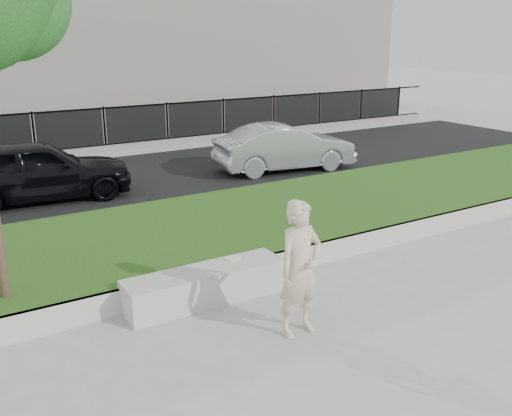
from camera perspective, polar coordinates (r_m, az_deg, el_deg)
ground at (r=8.40m, az=0.01°, el=-10.67°), size 90.00×90.00×0.00m
grass_bank at (r=10.77m, az=-8.42°, el=-3.23°), size 34.00×4.00×0.40m
grass_kerb at (r=9.12m, az=-3.45°, el=-6.94°), size 34.00×0.08×0.40m
street at (r=15.81m, az=-16.39°, el=2.20°), size 34.00×7.00×0.04m
far_pavement at (r=20.08m, az=-19.94°, el=5.09°), size 34.00×3.00×0.12m
iron_fence at (r=19.03m, az=-19.43°, el=6.00°), size 32.00×0.30×1.50m
stone_bench at (r=8.73m, az=-5.10°, el=-7.72°), size 2.50×0.63×0.51m
man at (r=7.58m, az=4.43°, el=-6.08°), size 0.72×0.50×1.88m
book at (r=8.97m, az=-2.36°, el=-5.08°), size 0.25×0.21×0.02m
car_dark at (r=14.52m, az=-21.03°, el=3.54°), size 4.49×2.14×1.48m
car_silver at (r=16.66m, az=2.90°, el=6.08°), size 4.25×2.03×1.34m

